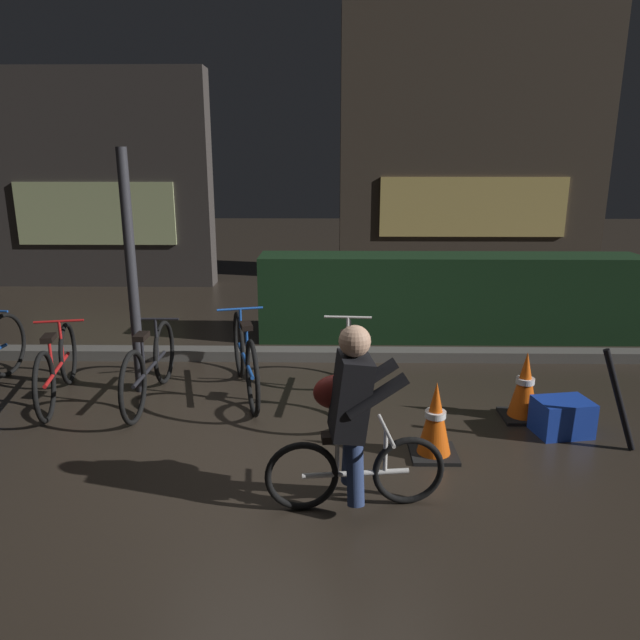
% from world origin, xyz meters
% --- Properties ---
extents(ground_plane, '(40.00, 40.00, 0.00)m').
position_xyz_m(ground_plane, '(0.00, 0.00, 0.00)').
color(ground_plane, '#2D261E').
extents(sidewalk_curb, '(12.00, 0.24, 0.12)m').
position_xyz_m(sidewalk_curb, '(0.00, 2.20, 0.06)').
color(sidewalk_curb, '#56544F').
rests_on(sidewalk_curb, ground).
extents(hedge_row, '(4.80, 0.70, 1.08)m').
position_xyz_m(hedge_row, '(1.80, 3.10, 0.54)').
color(hedge_row, black).
rests_on(hedge_row, ground).
extents(storefront_left, '(4.06, 0.54, 3.79)m').
position_xyz_m(storefront_left, '(-3.89, 6.50, 1.89)').
color(storefront_left, '#383330').
rests_on(storefront_left, ground).
extents(storefront_right, '(4.97, 0.54, 4.92)m').
position_xyz_m(storefront_right, '(2.96, 7.20, 2.45)').
color(storefront_right, '#42382D').
rests_on(storefront_right, ground).
extents(street_post, '(0.10, 0.10, 2.34)m').
position_xyz_m(street_post, '(-1.60, 1.20, 1.17)').
color(street_post, '#2D2D33').
rests_on(street_post, ground).
extents(parked_bike_left_mid, '(0.47, 1.55, 0.73)m').
position_xyz_m(parked_bike_left_mid, '(-2.30, 0.94, 0.33)').
color(parked_bike_left_mid, black).
rests_on(parked_bike_left_mid, ground).
extents(parked_bike_center_left, '(0.46, 1.63, 0.75)m').
position_xyz_m(parked_bike_center_left, '(-1.41, 0.95, 0.34)').
color(parked_bike_center_left, black).
rests_on(parked_bike_center_left, ground).
extents(parked_bike_center_right, '(0.55, 1.69, 0.80)m').
position_xyz_m(parked_bike_center_right, '(-0.54, 1.15, 0.36)').
color(parked_bike_center_right, black).
rests_on(parked_bike_center_right, ground).
extents(parked_bike_right_mid, '(0.46, 1.68, 0.77)m').
position_xyz_m(parked_bike_right_mid, '(0.44, 0.94, 0.35)').
color(parked_bike_right_mid, black).
rests_on(parked_bike_right_mid, ground).
extents(traffic_cone_near, '(0.36, 0.36, 0.61)m').
position_xyz_m(traffic_cone_near, '(1.09, -0.10, 0.29)').
color(traffic_cone_near, black).
rests_on(traffic_cone_near, ground).
extents(traffic_cone_far, '(0.36, 0.36, 0.62)m').
position_xyz_m(traffic_cone_far, '(2.00, 0.61, 0.30)').
color(traffic_cone_far, black).
rests_on(traffic_cone_far, ground).
extents(blue_crate, '(0.49, 0.39, 0.30)m').
position_xyz_m(blue_crate, '(2.23, 0.30, 0.15)').
color(blue_crate, '#193DB7').
rests_on(blue_crate, ground).
extents(cyclist, '(1.18, 0.50, 1.25)m').
position_xyz_m(cyclist, '(0.43, -0.79, 0.63)').
color(cyclist, black).
rests_on(cyclist, ground).
extents(closed_umbrella, '(0.33, 0.14, 0.82)m').
position_xyz_m(closed_umbrella, '(2.55, 0.05, 0.41)').
color(closed_umbrella, black).
rests_on(closed_umbrella, ground).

